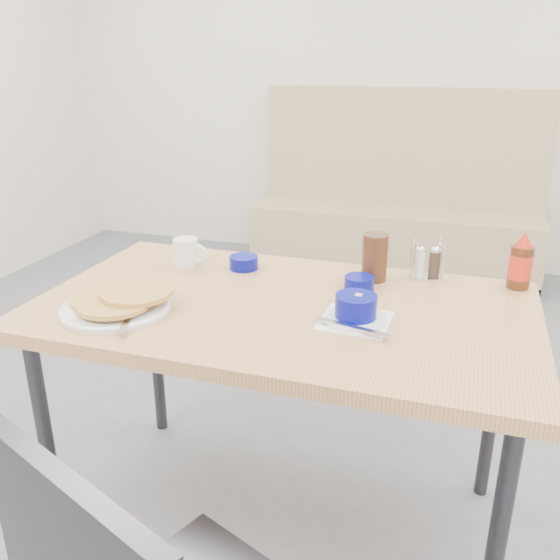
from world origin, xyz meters
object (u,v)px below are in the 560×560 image
(dining_table, at_px, (283,323))
(amber_tumbler, at_px, (375,257))
(pancake_plate, at_px, (117,303))
(grits_setting, at_px, (356,310))
(butter_bowl, at_px, (359,283))
(syrup_bottle, at_px, (521,264))
(booth_bench, at_px, (395,221))
(condiment_caddy, at_px, (427,265))
(coffee_mug, at_px, (187,252))
(creamer_bowl, at_px, (244,263))

(dining_table, xyz_separation_m, amber_tumbler, (0.21, 0.27, 0.14))
(pancake_plate, distance_m, amber_tumbler, 0.78)
(grits_setting, bearing_deg, pancake_plate, -168.43)
(butter_bowl, height_order, syrup_bottle, syrup_bottle)
(syrup_bottle, bearing_deg, amber_tumbler, -170.90)
(booth_bench, relative_size, condiment_caddy, 15.27)
(dining_table, height_order, grits_setting, grits_setting)
(dining_table, bearing_deg, butter_bowl, 44.10)
(pancake_plate, relative_size, condiment_caddy, 2.40)
(dining_table, height_order, condiment_caddy, condiment_caddy)
(booth_bench, height_order, syrup_bottle, booth_bench)
(condiment_caddy, bearing_deg, coffee_mug, 169.62)
(butter_bowl, relative_size, syrup_bottle, 0.50)
(booth_bench, xyz_separation_m, amber_tumbler, (0.21, -2.26, 0.48))
(syrup_bottle, bearing_deg, dining_table, -152.02)
(booth_bench, xyz_separation_m, dining_table, (0.00, -2.53, 0.35))
(creamer_bowl, height_order, butter_bowl, creamer_bowl)
(dining_table, distance_m, syrup_bottle, 0.74)
(grits_setting, xyz_separation_m, amber_tumbler, (-0.01, 0.33, 0.04))
(booth_bench, relative_size, pancake_plate, 6.37)
(coffee_mug, bearing_deg, butter_bowl, -3.00)
(grits_setting, relative_size, amber_tumbler, 1.36)
(grits_setting, bearing_deg, amber_tumbler, 91.18)
(grits_setting, distance_m, syrup_bottle, 0.58)
(creamer_bowl, distance_m, syrup_bottle, 0.86)
(dining_table, bearing_deg, grits_setting, -13.98)
(grits_setting, relative_size, butter_bowl, 2.25)
(grits_setting, distance_m, butter_bowl, 0.24)
(booth_bench, height_order, coffee_mug, booth_bench)
(pancake_plate, height_order, coffee_mug, coffee_mug)
(dining_table, height_order, amber_tumbler, amber_tumbler)
(pancake_plate, bearing_deg, dining_table, 23.79)
(creamer_bowl, bearing_deg, grits_setting, -34.37)
(pancake_plate, bearing_deg, syrup_bottle, 26.35)
(amber_tumbler, xyz_separation_m, syrup_bottle, (0.43, 0.07, 0.00))
(pancake_plate, height_order, creamer_bowl, pancake_plate)
(amber_tumbler, bearing_deg, pancake_plate, -144.20)
(grits_setting, bearing_deg, coffee_mug, 157.04)
(coffee_mug, bearing_deg, dining_table, -27.41)
(booth_bench, xyz_separation_m, condiment_caddy, (0.37, -2.19, 0.45))
(syrup_bottle, bearing_deg, coffee_mug, -172.86)
(pancake_plate, xyz_separation_m, creamer_bowl, (0.21, 0.43, -0.00))
(amber_tumbler, distance_m, syrup_bottle, 0.43)
(butter_bowl, bearing_deg, creamer_bowl, 171.01)
(booth_bench, height_order, dining_table, booth_bench)
(creamer_bowl, height_order, condiment_caddy, condiment_caddy)
(pancake_plate, relative_size, grits_setting, 1.49)
(syrup_bottle, bearing_deg, booth_bench, 106.26)
(grits_setting, height_order, condiment_caddy, condiment_caddy)
(creamer_bowl, bearing_deg, syrup_bottle, 6.59)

